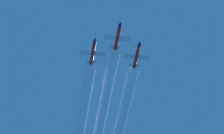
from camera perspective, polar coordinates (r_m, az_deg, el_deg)
jet_lead at (r=201.23m, az=0.56°, el=2.95°), size 8.61×12.54×3.01m
jet_left_wingman at (r=206.02m, az=2.37°, el=1.14°), size 8.61×12.54×3.01m
jet_right_wingman at (r=205.47m, az=-1.81°, el=1.49°), size 8.61×12.54×3.01m
smoke_trail_lead at (r=221.38m, az=-0.57°, el=-2.64°), size 3.85×46.76×3.85m
smoke_trail_left_wingman at (r=225.19m, az=1.18°, el=-3.84°), size 3.85×42.88×3.85m
smoke_trail_right_wingman at (r=227.13m, az=-2.74°, el=-4.05°), size 3.85×49.13×3.85m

